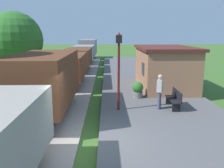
# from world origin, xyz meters

# --- Properties ---
(ground_plane) EXTENTS (160.00, 160.00, 0.00)m
(ground_plane) POSITION_xyz_m (0.00, 0.00, 0.00)
(ground_plane) COLOR #3D6628
(platform_slab) EXTENTS (6.00, 60.00, 0.25)m
(platform_slab) POSITION_xyz_m (3.20, 0.00, 0.12)
(platform_slab) COLOR #565659
(platform_slab) RESTS_ON ground
(track_ballast) EXTENTS (3.80, 60.00, 0.12)m
(track_ballast) POSITION_xyz_m (-2.40, 0.00, 0.06)
(track_ballast) COLOR #9E9389
(track_ballast) RESTS_ON ground
(rail_near) EXTENTS (0.07, 60.00, 0.14)m
(rail_near) POSITION_xyz_m (-1.68, 0.00, 0.19)
(rail_near) COLOR slate
(rail_near) RESTS_ON track_ballast
(rail_far) EXTENTS (0.07, 60.00, 0.14)m
(rail_far) POSITION_xyz_m (-3.12, 0.00, 0.19)
(rail_far) COLOR slate
(rail_far) RESTS_ON track_ballast
(freight_train) EXTENTS (2.50, 39.20, 2.72)m
(freight_train) POSITION_xyz_m (-2.40, 13.28, 1.51)
(freight_train) COLOR gray
(freight_train) RESTS_ON rail_near
(station_hut) EXTENTS (3.50, 5.80, 2.78)m
(station_hut) POSITION_xyz_m (4.40, 8.17, 1.65)
(station_hut) COLOR #9E6B4C
(station_hut) RESTS_ON platform_slab
(bench_near_hut) EXTENTS (0.42, 1.50, 0.91)m
(bench_near_hut) POSITION_xyz_m (3.84, 3.56, 0.72)
(bench_near_hut) COLOR black
(bench_near_hut) RESTS_ON platform_slab
(person_waiting) EXTENTS (0.38, 0.45, 1.71)m
(person_waiting) POSITION_xyz_m (3.07, 3.47, 1.18)
(person_waiting) COLOR #474C66
(person_waiting) RESTS_ON platform_slab
(potted_planter) EXTENTS (0.64, 0.64, 0.92)m
(potted_planter) POSITION_xyz_m (2.28, 5.56, 0.72)
(potted_planter) COLOR slate
(potted_planter) RESTS_ON platform_slab
(lamp_post_near) EXTENTS (0.28, 0.28, 3.70)m
(lamp_post_near) POSITION_xyz_m (1.06, 3.35, 2.80)
(lamp_post_near) COLOR #591414
(lamp_post_near) RESTS_ON platform_slab
(tree_trackside_far) EXTENTS (4.10, 4.10, 5.47)m
(tree_trackside_far) POSITION_xyz_m (-6.27, 10.13, 3.42)
(tree_trackside_far) COLOR #4C3823
(tree_trackside_far) RESTS_ON ground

